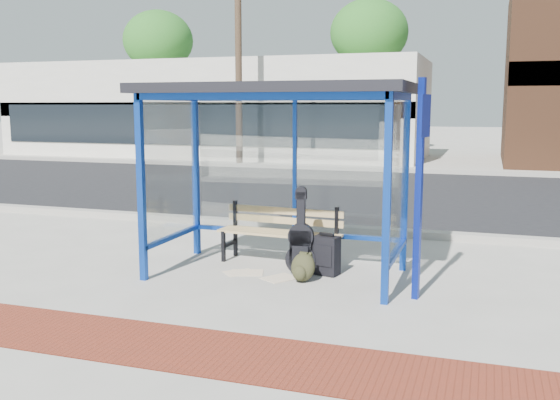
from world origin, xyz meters
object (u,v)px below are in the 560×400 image
(guitar_bag, at_px, (301,244))
(suitcase, at_px, (326,255))
(bench, at_px, (281,230))
(backpack, at_px, (303,268))

(guitar_bag, distance_m, suitcase, 0.36)
(bench, bearing_deg, suitcase, -24.34)
(backpack, bearing_deg, bench, 132.85)
(bench, distance_m, guitar_bag, 0.64)
(bench, relative_size, backpack, 4.77)
(guitar_bag, bearing_deg, bench, 124.69)
(suitcase, height_order, backpack, suitcase)
(backpack, bearing_deg, guitar_bag, 118.43)
(guitar_bag, relative_size, backpack, 2.94)
(bench, height_order, backpack, bench)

